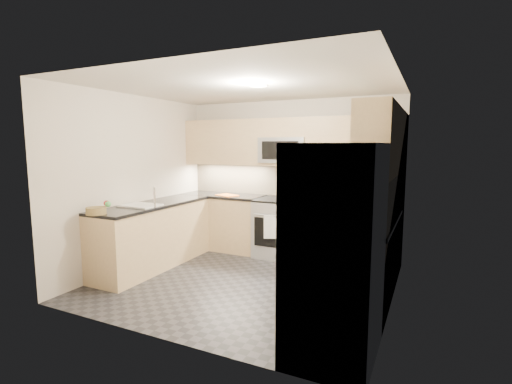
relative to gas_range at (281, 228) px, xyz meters
name	(u,v)px	position (x,y,z in m)	size (l,w,h in m)	color
floor	(244,282)	(0.00, -1.28, -0.46)	(3.60, 3.20, 0.00)	black
ceiling	(244,86)	(0.00, -1.28, 2.04)	(3.60, 3.20, 0.02)	beige
wall_back	(289,177)	(0.00, 0.32, 0.79)	(3.60, 0.02, 2.50)	beige
wall_front	(160,206)	(0.00, -2.88, 0.79)	(3.60, 0.02, 2.50)	beige
wall_left	(136,181)	(-1.80, -1.28, 0.79)	(0.02, 3.20, 2.50)	beige
wall_right	(395,196)	(1.80, -1.28, 0.79)	(0.02, 3.20, 2.50)	beige
base_cab_back_left	(223,222)	(-1.09, 0.02, -0.01)	(1.42, 0.60, 0.90)	tan
base_cab_back_right	(350,235)	(1.09, 0.02, -0.01)	(1.42, 0.60, 0.90)	tan
base_cab_right	(365,261)	(1.50, -1.12, -0.01)	(0.60, 1.70, 0.90)	tan
base_cab_peninsula	(154,236)	(-1.50, -1.28, -0.01)	(0.60, 2.00, 0.90)	tan
countertop_back_left	(223,195)	(-1.09, 0.02, 0.47)	(1.42, 0.63, 0.04)	black
countertop_back_right	(351,204)	(1.09, 0.02, 0.47)	(1.42, 0.63, 0.04)	black
countertop_right	(367,221)	(1.50, -1.12, 0.47)	(0.63, 1.70, 0.04)	black
countertop_peninsula	(152,205)	(-1.50, -1.28, 0.47)	(0.63, 2.00, 0.04)	black
upper_cab_back	(285,142)	(0.00, 0.15, 1.37)	(3.60, 0.35, 0.75)	tan
upper_cab_right	(383,141)	(1.62, -1.00, 1.37)	(0.35, 1.95, 0.75)	tan
backsplash_back	(288,181)	(0.00, 0.32, 0.74)	(3.60, 0.01, 0.51)	tan
backsplash_right	(398,196)	(1.80, -0.82, 0.74)	(0.01, 2.30, 0.51)	tan
gas_range	(281,228)	(0.00, 0.00, 0.00)	(0.76, 0.65, 0.91)	#ADAFB6
range_cooktop	(281,200)	(0.00, 0.00, 0.46)	(0.76, 0.65, 0.03)	black
oven_door_glass	(273,233)	(0.00, -0.33, -0.01)	(0.62, 0.02, 0.45)	black
oven_handle	(272,216)	(0.00, -0.35, 0.26)	(0.02, 0.02, 0.60)	#B2B5BA
microwave	(284,150)	(0.00, 0.12, 1.24)	(0.76, 0.40, 0.40)	#919498
microwave_door	(280,150)	(0.00, -0.08, 1.24)	(0.60, 0.01, 0.28)	black
refrigerator	(335,252)	(1.45, -2.43, 0.45)	(0.70, 0.90, 1.80)	#A0A3A8
fridge_handle_left	(286,246)	(1.08, -2.61, 0.49)	(0.02, 0.02, 1.20)	#B2B5BA
fridge_handle_right	(300,237)	(1.08, -2.25, 0.49)	(0.02, 0.02, 1.20)	#B2B5BA
sink_basin	(140,210)	(-1.50, -1.53, 0.42)	(0.52, 0.38, 0.16)	white
faucet	(154,197)	(-1.24, -1.53, 0.62)	(0.03, 0.03, 0.28)	silver
utensil_bowl	(370,198)	(1.35, 0.02, 0.57)	(0.31, 0.31, 0.17)	#4FB858
cutting_board	(227,195)	(-0.94, -0.08, 0.49)	(0.35, 0.25, 0.01)	orange
fruit_basket	(96,211)	(-1.54, -2.23, 0.53)	(0.24, 0.24, 0.09)	olive
fruit_apple	(107,203)	(-1.53, -2.08, 0.60)	(0.07, 0.07, 0.07)	#AA1317
fruit_pear	(108,204)	(-1.46, -2.12, 0.60)	(0.07, 0.07, 0.07)	green
dish_towel_check	(270,227)	(-0.03, -0.37, 0.10)	(0.19, 0.02, 0.36)	white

